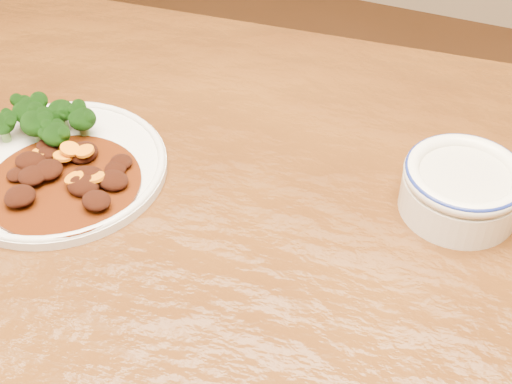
% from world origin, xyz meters
% --- Properties ---
extents(dining_table, '(1.57, 1.03, 0.75)m').
position_xyz_m(dining_table, '(0.00, 0.00, 0.67)').
color(dining_table, '#5B3110').
rests_on(dining_table, ground).
extents(dinner_plate, '(0.23, 0.23, 0.01)m').
position_xyz_m(dinner_plate, '(-0.23, 0.06, 0.76)').
color(dinner_plate, silver).
rests_on(dinner_plate, dining_table).
extents(broccoli_florets, '(0.11, 0.07, 0.04)m').
position_xyz_m(broccoli_florets, '(-0.27, 0.10, 0.78)').
color(broccoli_florets, '#608846').
rests_on(broccoli_florets, dinner_plate).
extents(mince_stew, '(0.16, 0.16, 0.03)m').
position_xyz_m(mince_stew, '(-0.21, 0.04, 0.77)').
color(mince_stew, '#4A1B08').
rests_on(mince_stew, dinner_plate).
extents(dip_bowl, '(0.12, 0.12, 0.05)m').
position_xyz_m(dip_bowl, '(0.17, 0.17, 0.78)').
color(dip_bowl, white).
rests_on(dip_bowl, dining_table).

